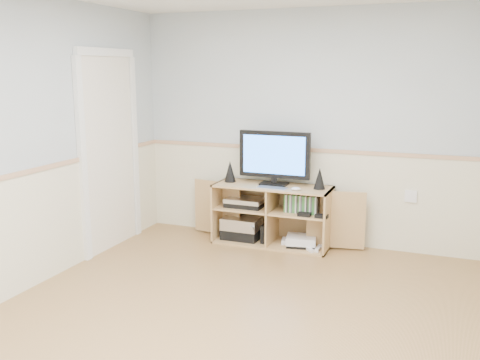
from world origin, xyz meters
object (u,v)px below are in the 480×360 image
at_px(media_cabinet, 274,213).
at_px(game_consoles, 300,241).
at_px(keyboard, 272,188).
at_px(monitor, 274,156).

height_order(media_cabinet, game_consoles, media_cabinet).
bearing_deg(media_cabinet, keyboard, -78.75).
distance_m(media_cabinet, monitor, 0.63).
bearing_deg(game_consoles, media_cabinet, 168.07).
xyz_separation_m(media_cabinet, monitor, (-0.00, -0.01, 0.63)).
height_order(media_cabinet, monitor, monitor).
height_order(keyboard, game_consoles, keyboard).
xyz_separation_m(media_cabinet, game_consoles, (0.32, -0.07, -0.26)).
bearing_deg(monitor, keyboard, -78.31).
bearing_deg(monitor, media_cabinet, 90.00).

